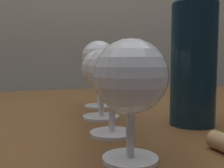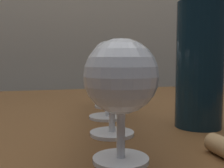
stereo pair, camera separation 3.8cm
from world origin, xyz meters
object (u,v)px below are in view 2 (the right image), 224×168
object	(u,v)px
wine_glass_white	(121,80)
wine_bottle	(200,49)
wine_glass_merlot	(109,60)
cork	(223,147)
wine_glass_rose	(112,75)
wine_glass_cabernet	(107,72)

from	to	relation	value
wine_glass_white	wine_bottle	distance (m)	0.20
wine_glass_merlot	cork	xyz separation A→B (m)	(0.05, -0.34, -0.10)
wine_glass_rose	wine_bottle	distance (m)	0.15
wine_glass_rose	wine_bottle	xyz separation A→B (m)	(0.15, 0.01, 0.04)
wine_glass_merlot	wine_glass_white	bearing A→B (deg)	-101.76
wine_glass_cabernet	cork	world-z (taller)	wine_glass_cabernet
wine_glass_white	wine_glass_rose	world-z (taller)	wine_glass_white
wine_glass_white	cork	bearing A→B (deg)	-7.11
wine_glass_white	cork	xyz separation A→B (m)	(0.12, -0.01, -0.08)
wine_glass_cabernet	wine_glass_rose	bearing A→B (deg)	-100.10
wine_bottle	wine_glass_merlot	bearing A→B (deg)	114.59
wine_glass_merlot	wine_bottle	size ratio (longest dim) A/B	0.46
wine_glass_merlot	wine_bottle	distance (m)	0.23
wine_glass_white	wine_glass_merlot	bearing A→B (deg)	78.24
wine_glass_white	cork	size ratio (longest dim) A/B	3.11
wine_glass_rose	wine_glass_cabernet	world-z (taller)	same
wine_glass_white	wine_glass_merlot	distance (m)	0.33
wine_glass_white	cork	world-z (taller)	wine_glass_white
wine_bottle	wine_glass_cabernet	bearing A→B (deg)	142.32
wine_glass_rose	wine_glass_merlot	distance (m)	0.23
wine_glass_rose	cork	size ratio (longest dim) A/B	3.02
wine_glass_rose	wine_glass_cabernet	size ratio (longest dim) A/B	1.00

